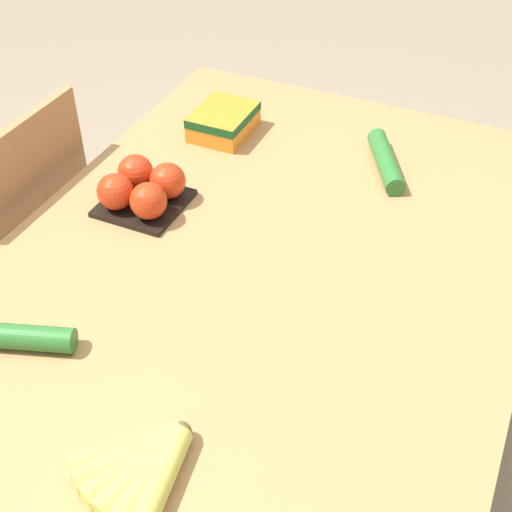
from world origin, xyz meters
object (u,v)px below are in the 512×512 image
Objects in this scene: cucumber_near at (386,161)px; cucumber_far at (12,336)px; carrot_bag at (223,120)px; chair at (7,274)px; tomato_pack at (142,189)px; banana_bunch at (141,465)px.

cucumber_far is (-0.74, 0.40, 0.00)m from cucumber_near.
carrot_bag is at bearing -1.11° from cucumber_far.
chair reaches higher than cucumber_near.
cucumber_near and cucumber_far have the same top height.
tomato_pack reaches higher than cucumber_near.
cucumber_far is at bearing 69.31° from banana_bunch.
tomato_pack is 0.32m from carrot_bag.
carrot_bag is 0.74× the size of cucumber_far.
carrot_bag is at bearing 19.21° from banana_bunch.
chair is at bearing 97.97° from tomato_pack.
chair is 5.76× the size of tomato_pack.
cucumber_far is at bearing 178.89° from carrot_bag.
carrot_bag reaches higher than cucumber_far.
cucumber_near is (0.38, -0.78, 0.30)m from chair.
carrot_bag is 0.38m from cucumber_near.
chair is 0.63m from carrot_bag.
tomato_pack is (0.53, 0.32, 0.02)m from banana_bunch.
cucumber_far is (-0.41, -0.01, -0.02)m from tomato_pack.
cucumber_near is (0.85, -0.09, 0.00)m from banana_bunch.
cucumber_near is 0.97× the size of cucumber_far.
banana_bunch is 0.61m from tomato_pack.
chair is 4.47× the size of cucumber_far.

